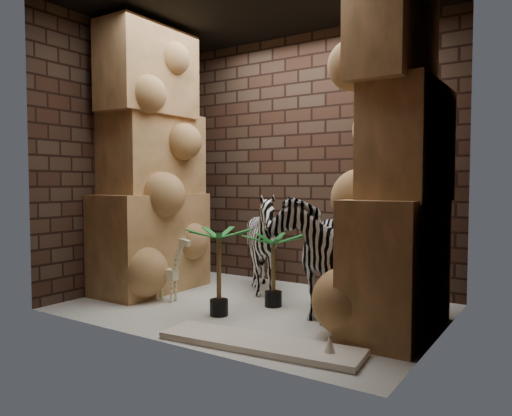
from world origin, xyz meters
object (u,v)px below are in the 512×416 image
Objects in this scene: zebra_right at (314,243)px; palm_back at (219,271)px; zebra_left at (263,249)px; giraffe_toy at (166,267)px; palm_front at (273,270)px; surfboard at (259,344)px.

zebra_right is 1.61× the size of palm_back.
zebra_left is 0.95m from palm_back.
zebra_left reaches higher than palm_back.
zebra_right is 1.19× the size of zebra_left.
giraffe_toy is (-1.47, -0.45, -0.31)m from zebra_right.
zebra_left reaches higher than giraffe_toy.
giraffe_toy is at bearing 178.92° from zebra_right.
palm_back is (0.80, -0.14, 0.06)m from giraffe_toy.
zebra_right is 1.57m from giraffe_toy.
palm_back is at bearing -114.36° from palm_front.
palm_back reaches higher than surfboard.
zebra_left is at bearing 115.47° from surfboard.
zebra_left is 0.55m from palm_front.
giraffe_toy is at bearing 151.55° from surfboard.
giraffe_toy is at bearing -126.33° from zebra_left.
palm_front is (0.37, -0.39, -0.14)m from zebra_left.
zebra_right is 1.85× the size of giraffe_toy.
surfboard is (1.57, -0.65, -0.33)m from giraffe_toy.
surfboard is (0.52, -1.07, -0.34)m from palm_front.
zebra_left is 1.06m from giraffe_toy.
zebra_right is at bearing -20.04° from zebra_left.
surfboard is (0.89, -1.45, -0.48)m from zebra_left.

